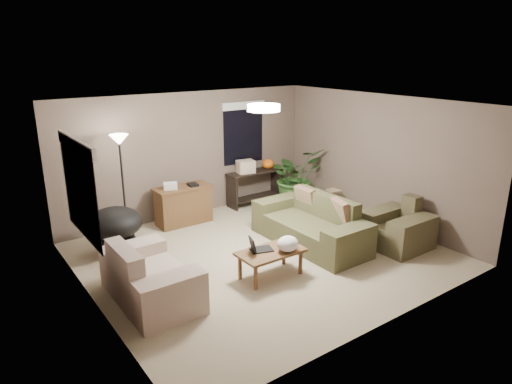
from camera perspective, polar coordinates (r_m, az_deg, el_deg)
room_shell at (r=7.26m, az=0.92°, el=1.12°), size 5.50×5.50×5.50m
main_sofa at (r=8.09m, az=6.96°, el=-4.42°), size 0.95×2.20×0.85m
throw_pillows at (r=8.13m, az=8.38°, el=-1.69°), size 0.36×1.37×0.47m
loveseat at (r=6.46m, az=-13.26°, el=-10.66°), size 0.90×1.60×0.85m
armchair at (r=8.30m, az=17.21°, el=-4.52°), size 0.95×1.00×0.85m
coffee_table at (r=6.88m, az=1.85°, el=-7.81°), size 1.00×0.55×0.42m
laptop at (r=6.81m, az=0.21°, el=-6.95°), size 0.42×0.32×0.24m
plastic_bag at (r=6.81m, az=3.98°, el=-6.47°), size 0.38×0.35×0.23m
desk at (r=9.02m, az=-9.07°, el=-1.61°), size 1.10×0.50×0.75m
desk_papers at (r=8.82m, az=-10.07°, el=0.79°), size 0.71×0.31×0.12m
console_table at (r=10.03m, az=-0.11°, el=0.92°), size 1.30×0.40×0.75m
pumpkin at (r=10.12m, az=1.51°, el=3.53°), size 0.34×0.34×0.21m
cardboard_box at (r=9.77m, az=-1.31°, el=3.19°), size 0.40×0.33×0.27m
papasan_chair at (r=7.93m, az=-17.18°, el=-4.26°), size 1.07×1.07×0.80m
floor_lamp at (r=8.16m, az=-16.62°, el=4.74°), size 0.32×0.32×1.91m
ceiling_fixture at (r=7.02m, az=0.97°, el=10.48°), size 0.50×0.50×0.10m
houseplant at (r=10.04m, az=4.87°, el=1.19°), size 1.13×1.26×0.98m
cat_scratching_post at (r=9.69m, az=9.60°, el=-1.31°), size 0.32×0.32×0.50m
window_left at (r=6.25m, az=-21.37°, el=2.28°), size 0.05×1.56×1.33m
window_back at (r=9.86m, az=-1.58°, el=8.67°), size 1.06×0.05×1.33m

